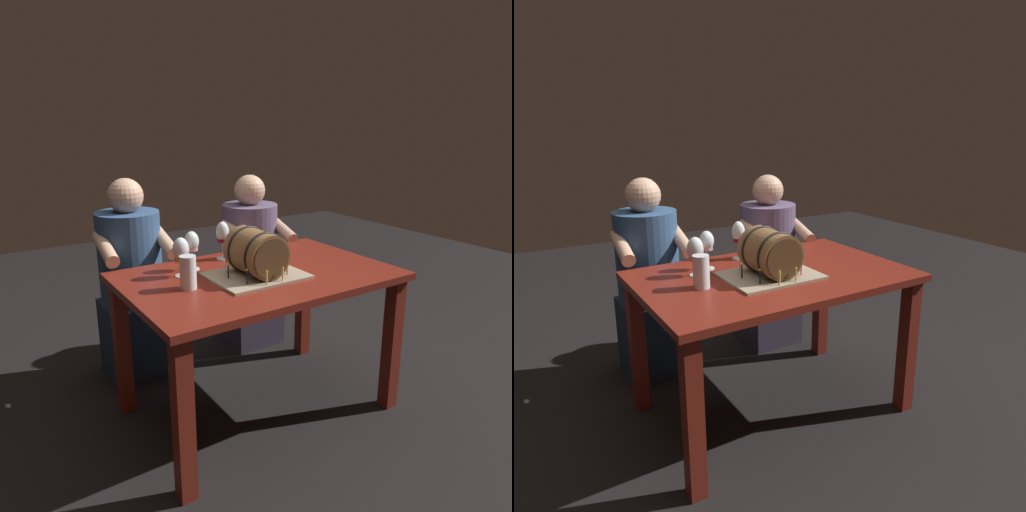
% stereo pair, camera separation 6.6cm
% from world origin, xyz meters
% --- Properties ---
extents(ground_plane, '(8.00, 8.00, 0.00)m').
position_xyz_m(ground_plane, '(0.00, 0.00, 0.00)').
color(ground_plane, black).
extents(dining_table, '(1.27, 0.83, 0.73)m').
position_xyz_m(dining_table, '(0.00, 0.00, 0.62)').
color(dining_table, maroon).
rests_on(dining_table, ground).
extents(barrel_cake, '(0.43, 0.34, 0.23)m').
position_xyz_m(barrel_cake, '(-0.04, -0.04, 0.84)').
color(barrel_cake, gray).
rests_on(barrel_cake, dining_table).
extents(wine_glass_amber, '(0.08, 0.08, 0.19)m').
position_xyz_m(wine_glass_amber, '(-0.32, 0.16, 0.85)').
color(wine_glass_amber, white).
rests_on(wine_glass_amber, dining_table).
extents(wine_glass_red, '(0.07, 0.07, 0.20)m').
position_xyz_m(wine_glass_red, '(-0.02, 0.30, 0.87)').
color(wine_glass_red, white).
rests_on(wine_glass_red, dining_table).
extents(wine_glass_white, '(0.07, 0.07, 0.18)m').
position_xyz_m(wine_glass_white, '(0.08, 0.27, 0.85)').
color(wine_glass_white, white).
rests_on(wine_glass_white, dining_table).
extents(wine_glass_rose, '(0.07, 0.07, 0.19)m').
position_xyz_m(wine_glass_rose, '(-0.24, 0.22, 0.87)').
color(wine_glass_rose, white).
rests_on(wine_glass_rose, dining_table).
extents(beer_pint, '(0.07, 0.07, 0.15)m').
position_xyz_m(beer_pint, '(-0.37, -0.01, 0.80)').
color(beer_pint, white).
rests_on(beer_pint, dining_table).
extents(person_seated_left, '(0.40, 0.48, 1.14)m').
position_xyz_m(person_seated_left, '(-0.39, 0.68, 0.53)').
color(person_seated_left, '#1B2D46').
rests_on(person_seated_left, ground).
extents(person_seated_right, '(0.43, 0.51, 1.11)m').
position_xyz_m(person_seated_right, '(0.39, 0.68, 0.52)').
color(person_seated_right, '#372D40').
rests_on(person_seated_right, ground).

